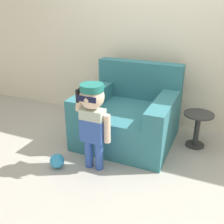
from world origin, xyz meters
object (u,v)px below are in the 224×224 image
(toy_ball, at_px, (57,161))
(person_child, at_px, (93,114))
(side_table, at_px, (197,126))
(armchair, at_px, (129,116))

(toy_ball, bearing_deg, person_child, 23.45)
(side_table, bearing_deg, person_child, -135.65)
(person_child, bearing_deg, toy_ball, -156.55)
(person_child, height_order, side_table, person_child)
(toy_ball, bearing_deg, side_table, 39.50)
(armchair, xyz_separation_m, person_child, (-0.11, -0.74, 0.30))
(armchair, xyz_separation_m, side_table, (0.81, 0.16, -0.06))
(side_table, bearing_deg, toy_ball, -140.50)
(person_child, xyz_separation_m, side_table, (0.92, 0.90, -0.36))
(side_table, bearing_deg, armchair, -168.96)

